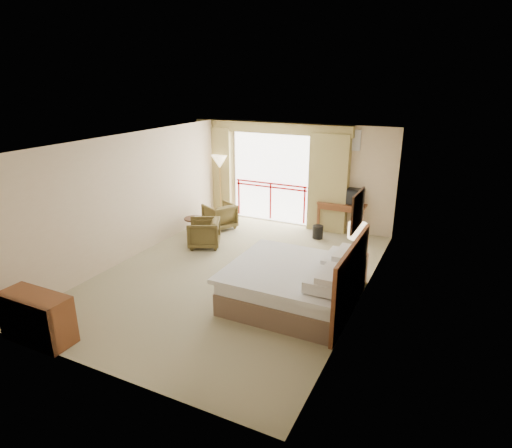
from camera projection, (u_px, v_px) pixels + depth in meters
The scene contains 29 objects.
floor at pixel (237, 274), 8.70m from camera, with size 7.00×7.00×0.00m, color gray.
ceiling at pixel (234, 140), 7.83m from camera, with size 7.00×7.00×0.00m, color white.
wall_back at pixel (299, 175), 11.24m from camera, with size 5.00×5.00×0.00m, color beige.
wall_front at pixel (100, 285), 5.29m from camera, with size 5.00×5.00×0.00m, color beige.
wall_left at pixel (135, 196), 9.30m from camera, with size 7.00×7.00×0.00m, color beige.
wall_right at pixel (365, 229), 7.23m from camera, with size 7.00×7.00×0.00m, color beige.
balcony_door at pixel (271, 178), 11.60m from camera, with size 2.40×2.40×0.00m, color white.
balcony_railing at pixel (271, 192), 11.71m from camera, with size 2.09×0.03×1.02m.
curtain_left at pixel (216, 171), 12.16m from camera, with size 1.00×0.26×2.50m, color olive.
curtain_right at pixel (329, 183), 10.79m from camera, with size 1.00×0.26×2.50m, color olive.
valance at pixel (270, 128), 11.08m from camera, with size 4.40×0.22×0.28m, color olive.
hvac_vent at pixel (350, 140), 10.35m from camera, with size 0.50×0.04×0.50m, color silver.
bed at pixel (295, 284), 7.45m from camera, with size 2.13×2.06×0.97m.
headboard at pixel (351, 281), 6.96m from camera, with size 0.06×2.10×1.30m, color #5F2F1A.
framed_art at pixel (357, 210), 6.57m from camera, with size 0.04×0.72×0.60m.
nightstand at pixel (353, 270), 8.15m from camera, with size 0.42×0.50×0.60m, color #5F2F1A.
table_lamp at pixel (357, 231), 7.94m from camera, with size 0.35×0.35×0.61m.
phone at pixel (350, 256), 7.93m from camera, with size 0.19×0.15×0.09m, color black.
desk at pixel (343, 208), 10.93m from camera, with size 1.20×0.58×0.79m.
tv at pixel (355, 196), 10.63m from camera, with size 0.44×0.35×0.40m.
coffee_maker at pixel (330, 196), 10.93m from camera, with size 0.11×0.11×0.24m, color black.
cup at pixel (335, 200), 10.85m from camera, with size 0.07×0.07×0.10m, color white.
wastebasket at pixel (318, 232), 10.58m from camera, with size 0.26×0.26×0.32m, color black.
armchair_far at pixel (220, 228), 11.35m from camera, with size 0.71×0.73×0.66m, color #433617.
armchair_near at pixel (204, 246), 10.12m from camera, with size 0.70×0.72×0.66m, color #433617.
side_table at pixel (194, 224), 10.52m from camera, with size 0.48×0.48×0.52m.
book at pixel (194, 218), 10.47m from camera, with size 0.16×0.21×0.02m, color white.
floor_lamp at pixel (220, 164), 11.83m from camera, with size 0.45×0.45×1.76m.
dresser at pixel (37, 318), 6.39m from camera, with size 1.14×0.48×0.76m.
Camera 1 is at (3.82, -6.93, 3.79)m, focal length 30.00 mm.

